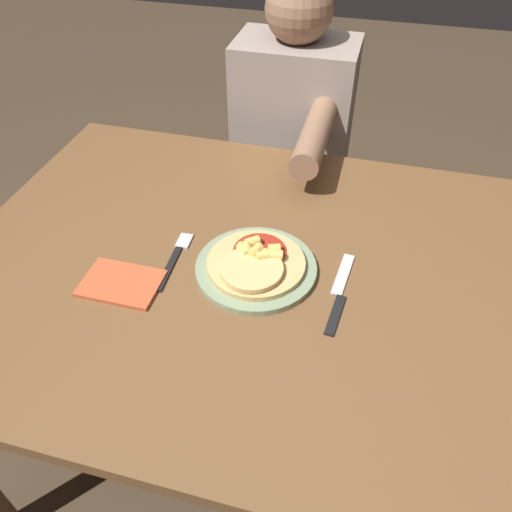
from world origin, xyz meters
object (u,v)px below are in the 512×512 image
plate (256,268)px  fork (175,257)px  knife (339,294)px  pizza (256,262)px  person_diner (292,141)px  dining_table (255,297)px

plate → fork: size_ratio=1.39×
plate → knife: size_ratio=1.10×
pizza → knife: (0.17, -0.02, -0.02)m
plate → fork: 0.17m
plate → person_diner: (-0.06, 0.67, -0.09)m
dining_table → plate: plate is taller
plate → fork: (-0.17, -0.01, -0.00)m
pizza → knife: size_ratio=0.89×
dining_table → knife: (0.18, -0.04, 0.10)m
knife → person_diner: size_ratio=0.20×
pizza → knife: bearing=-6.7°
knife → person_diner: 0.73m
fork → pizza: bearing=0.8°
pizza → person_diner: (-0.06, 0.67, -0.11)m
knife → dining_table: bearing=168.0°
pizza → person_diner: bearing=94.9°
dining_table → knife: knife is taller
fork → knife: size_ratio=0.79×
plate → person_diner: size_ratio=0.22×
person_diner → dining_table: bearing=-85.4°
fork → person_diner: size_ratio=0.16×
dining_table → fork: bearing=-173.0°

